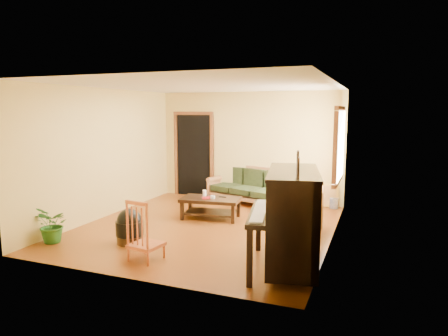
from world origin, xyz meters
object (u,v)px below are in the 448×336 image
at_px(piano, 292,221).
at_px(red_chair, 146,230).
at_px(sofa, 247,186).
at_px(potted_plant, 53,225).
at_px(footstool, 130,230).
at_px(armchair, 303,210).
at_px(ceramic_crock, 334,203).
at_px(coffee_table, 211,208).

relative_size(piano, red_chair, 1.71).
bearing_deg(sofa, potted_plant, -100.23).
distance_m(footstool, red_chair, 0.88).
bearing_deg(piano, footstool, 166.01).
xyz_separation_m(sofa, potted_plant, (-2.10, -3.85, -0.11)).
bearing_deg(armchair, ceramic_crock, 71.88).
distance_m(footstool, potted_plant, 1.26).
xyz_separation_m(coffee_table, footstool, (-0.64, -1.87, 0.00)).
bearing_deg(red_chair, piano, 20.05).
height_order(armchair, footstool, armchair).
relative_size(footstool, red_chair, 0.50).
xyz_separation_m(ceramic_crock, potted_plant, (-4.05, -4.07, 0.19)).
bearing_deg(potted_plant, ceramic_crock, 45.20).
relative_size(sofa, potted_plant, 3.20).
relative_size(sofa, footstool, 4.37).
relative_size(sofa, coffee_table, 1.68).
relative_size(red_chair, potted_plant, 1.47).
bearing_deg(ceramic_crock, armchair, -100.06).
distance_m(armchair, footstool, 3.05).
xyz_separation_m(red_chair, ceramic_crock, (2.21, 4.17, -0.33)).
distance_m(armchair, ceramic_crock, 1.98).
bearing_deg(potted_plant, footstool, 20.66).
distance_m(sofa, red_chair, 3.96).
relative_size(coffee_table, piano, 0.75).
distance_m(armchair, potted_plant, 4.28).
height_order(armchair, piano, piano).
xyz_separation_m(coffee_table, piano, (2.05, -1.98, 0.47)).
bearing_deg(coffee_table, footstool, -108.94).
bearing_deg(sofa, piano, -44.92).
bearing_deg(footstool, potted_plant, -159.34).
height_order(sofa, potted_plant, sofa).
height_order(footstool, red_chair, red_chair).
relative_size(armchair, potted_plant, 1.29).
xyz_separation_m(piano, potted_plant, (-3.87, -0.33, -0.38)).
distance_m(sofa, ceramic_crock, 1.99).
bearing_deg(armchair, potted_plant, -158.02).
xyz_separation_m(sofa, red_chair, (-0.26, -3.95, 0.03)).
relative_size(armchair, footstool, 1.76).
bearing_deg(footstool, coffee_table, 71.06).
height_order(piano, potted_plant, piano).
distance_m(armchair, red_chair, 2.92).
height_order(sofa, piano, piano).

